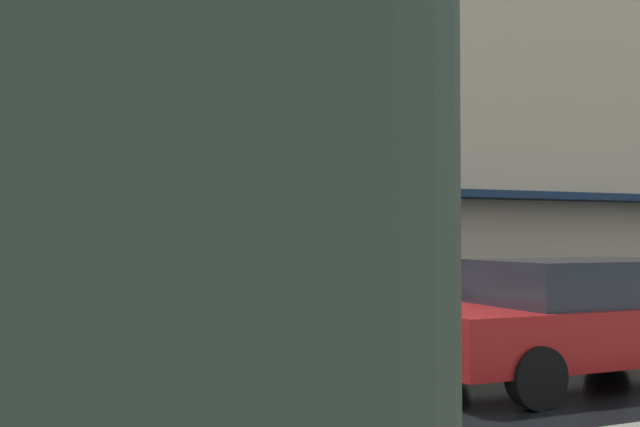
{
  "coord_description": "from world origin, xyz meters",
  "views": [
    {
      "loc": [
        -7.58,
        -3.89,
        1.69
      ],
      "look_at": [
        5.31,
        -9.35,
        2.11
      ],
      "focal_mm": 41.1,
      "sensor_mm": 36.0,
      "label": 1
    }
  ],
  "objects": [
    {
      "name": "car_white",
      "position": [
        5.5,
        -6.66,
        0.76
      ],
      "size": [
        1.85,
        4.1,
        1.41
      ],
      "color": "silver",
      "rests_on": "ground_plane"
    },
    {
      "name": "car_red",
      "position": [
        -1.0,
        -9.9,
        0.76
      ],
      "size": [
        1.85,
        4.1,
        1.41
      ],
      "color": "maroon",
      "rests_on": "ground_plane"
    },
    {
      "name": "haussmann_block_corner",
      "position": [
        21.39,
        -18.36,
        9.55
      ],
      "size": [
        18.98,
        27.68,
        19.51
      ],
      "color": "beige",
      "rests_on": "ground_plane"
    },
    {
      "name": "billboard_column",
      "position": [
        -5.83,
        -4.27,
        2.0
      ],
      "size": [
        1.37,
        1.37,
        3.61
      ],
      "color": "#28382D",
      "rests_on": "sidewalk_pavement"
    }
  ]
}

